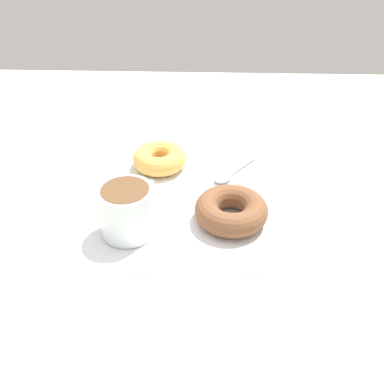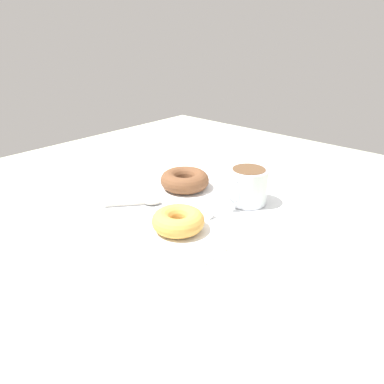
# 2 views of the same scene
# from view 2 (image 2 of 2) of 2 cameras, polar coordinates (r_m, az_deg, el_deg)

# --- Properties ---
(ground_plane) EXTENTS (1.20, 1.20, 0.02)m
(ground_plane) POSITION_cam_2_polar(r_m,az_deg,el_deg) (0.78, 0.41, -2.45)
(ground_plane) COLOR beige
(napkin) EXTENTS (0.33, 0.33, 0.00)m
(napkin) POSITION_cam_2_polar(r_m,az_deg,el_deg) (0.78, 0.00, -1.44)
(napkin) COLOR white
(napkin) RESTS_ON ground_plane
(coffee_cup) EXTENTS (0.08, 0.11, 0.07)m
(coffee_cup) POSITION_cam_2_polar(r_m,az_deg,el_deg) (0.77, 8.44, 1.01)
(coffee_cup) COLOR silver
(coffee_cup) RESTS_ON napkin
(donut_near_cup) EXTENTS (0.09, 0.09, 0.03)m
(donut_near_cup) POSITION_cam_2_polar(r_m,az_deg,el_deg) (0.67, -2.12, -4.38)
(donut_near_cup) COLOR gold
(donut_near_cup) RESTS_ON napkin
(donut_far) EXTENTS (0.11, 0.11, 0.04)m
(donut_far) POSITION_cam_2_polar(r_m,az_deg,el_deg) (0.84, -1.12, 1.85)
(donut_far) COLOR brown
(donut_far) RESTS_ON napkin
(spoon) EXTENTS (0.08, 0.10, 0.01)m
(spoon) POSITION_cam_2_polar(r_m,az_deg,el_deg) (0.77, -7.08, -1.59)
(spoon) COLOR #B7B2A8
(spoon) RESTS_ON napkin
(sugar_cube) EXTENTS (0.01, 0.01, 0.01)m
(sugar_cube) POSITION_cam_2_polar(r_m,az_deg,el_deg) (0.71, 2.58, -3.32)
(sugar_cube) COLOR white
(sugar_cube) RESTS_ON napkin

